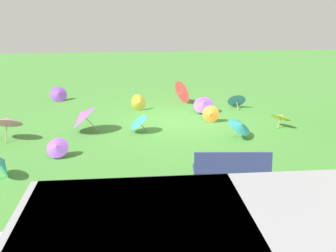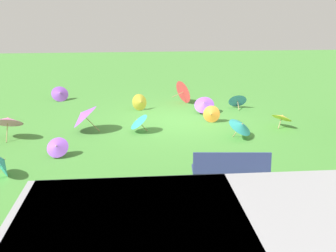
{
  "view_description": "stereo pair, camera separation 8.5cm",
  "coord_description": "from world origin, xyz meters",
  "px_view_note": "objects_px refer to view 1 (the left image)",
  "views": [
    {
      "loc": [
        1.64,
        12.34,
        3.78
      ],
      "look_at": [
        0.61,
        2.45,
        0.6
      ],
      "focal_mm": 40.71,
      "sensor_mm": 36.0,
      "label": 1
    },
    {
      "loc": [
        1.56,
        12.35,
        3.78
      ],
      "look_at": [
        0.61,
        2.45,
        0.6
      ],
      "focal_mm": 40.71,
      "sensor_mm": 36.0,
      "label": 2
    }
  ],
  "objects_px": {
    "parasol_red_0": "(184,91)",
    "parasol_yellow_0": "(139,102)",
    "parasol_teal_0": "(1,162)",
    "parasol_purple_1": "(203,104)",
    "park_bench": "(231,170)",
    "parasol_orange_0": "(211,114)",
    "parasol_teal_1": "(241,125)",
    "parasol_purple_3": "(82,115)",
    "parasol_blue_0": "(236,99)",
    "parasol_teal_2": "(138,121)",
    "parasol_pink_0": "(7,121)",
    "parasol_yellow_2": "(281,116)",
    "parasol_purple_2": "(59,94)",
    "parasol_purple_0": "(57,147)"
  },
  "relations": [
    {
      "from": "park_bench",
      "to": "parasol_orange_0",
      "type": "relative_size",
      "value": 2.72
    },
    {
      "from": "park_bench",
      "to": "parasol_purple_1",
      "type": "bearing_deg",
      "value": -95.36
    },
    {
      "from": "parasol_teal_0",
      "to": "parasol_purple_1",
      "type": "xyz_separation_m",
      "value": [
        -5.58,
        -4.81,
        -0.01
      ]
    },
    {
      "from": "parasol_purple_0",
      "to": "parasol_blue_0",
      "type": "bearing_deg",
      "value": -143.29
    },
    {
      "from": "parasol_teal_0",
      "to": "parasol_purple_3",
      "type": "bearing_deg",
      "value": -115.33
    },
    {
      "from": "parasol_purple_1",
      "to": "parasol_yellow_2",
      "type": "bearing_deg",
      "value": 139.4
    },
    {
      "from": "parasol_blue_0",
      "to": "parasol_yellow_0",
      "type": "relative_size",
      "value": 1.05
    },
    {
      "from": "parasol_yellow_0",
      "to": "parasol_purple_2",
      "type": "height_order",
      "value": "parasol_yellow_0"
    },
    {
      "from": "parasol_orange_0",
      "to": "parasol_pink_0",
      "type": "distance_m",
      "value": 6.34
    },
    {
      "from": "parasol_purple_3",
      "to": "parasol_teal_0",
      "type": "bearing_deg",
      "value": 64.67
    },
    {
      "from": "parasol_purple_3",
      "to": "parasol_pink_0",
      "type": "bearing_deg",
      "value": 12.51
    },
    {
      "from": "parasol_yellow_0",
      "to": "parasol_purple_0",
      "type": "height_order",
      "value": "parasol_yellow_0"
    },
    {
      "from": "parasol_purple_1",
      "to": "parasol_purple_2",
      "type": "relative_size",
      "value": 1.07
    },
    {
      "from": "parasol_red_0",
      "to": "parasol_purple_0",
      "type": "bearing_deg",
      "value": 53.02
    },
    {
      "from": "parasol_yellow_2",
      "to": "parasol_purple_1",
      "type": "height_order",
      "value": "parasol_purple_1"
    },
    {
      "from": "park_bench",
      "to": "parasol_teal_1",
      "type": "relative_size",
      "value": 1.65
    },
    {
      "from": "parasol_yellow_0",
      "to": "parasol_orange_0",
      "type": "bearing_deg",
      "value": 142.81
    },
    {
      "from": "parasol_purple_2",
      "to": "parasol_teal_0",
      "type": "bearing_deg",
      "value": 89.56
    },
    {
      "from": "parasol_teal_0",
      "to": "parasol_blue_0",
      "type": "bearing_deg",
      "value": -141.82
    },
    {
      "from": "parasol_yellow_2",
      "to": "parasol_purple_3",
      "type": "distance_m",
      "value": 6.28
    },
    {
      "from": "parasol_purple_0",
      "to": "parasol_purple_3",
      "type": "distance_m",
      "value": 2.13
    },
    {
      "from": "parasol_blue_0",
      "to": "parasol_teal_0",
      "type": "distance_m",
      "value": 8.9
    },
    {
      "from": "park_bench",
      "to": "parasol_blue_0",
      "type": "xyz_separation_m",
      "value": [
        -1.97,
        -6.65,
        -0.15
      ]
    },
    {
      "from": "parasol_pink_0",
      "to": "parasol_purple_3",
      "type": "distance_m",
      "value": 2.15
    },
    {
      "from": "parasol_red_0",
      "to": "parasol_yellow_2",
      "type": "height_order",
      "value": "parasol_red_0"
    },
    {
      "from": "parasol_pink_0",
      "to": "parasol_teal_2",
      "type": "distance_m",
      "value": 3.8
    },
    {
      "from": "parasol_purple_1",
      "to": "parasol_purple_2",
      "type": "height_order",
      "value": "parasol_purple_1"
    },
    {
      "from": "parasol_teal_2",
      "to": "parasol_red_0",
      "type": "bearing_deg",
      "value": -118.78
    },
    {
      "from": "parasol_purple_3",
      "to": "parasol_yellow_2",
      "type": "bearing_deg",
      "value": 178.27
    },
    {
      "from": "parasol_teal_0",
      "to": "parasol_pink_0",
      "type": "relative_size",
      "value": 0.95
    },
    {
      "from": "parasol_orange_0",
      "to": "parasol_teal_2",
      "type": "relative_size",
      "value": 0.83
    },
    {
      "from": "parasol_blue_0",
      "to": "parasol_purple_3",
      "type": "relative_size",
      "value": 0.7
    },
    {
      "from": "parasol_purple_2",
      "to": "parasol_orange_0",
      "type": "bearing_deg",
      "value": 147.3
    },
    {
      "from": "parasol_blue_0",
      "to": "parasol_red_0",
      "type": "bearing_deg",
      "value": -27.18
    },
    {
      "from": "parasol_purple_3",
      "to": "parasol_teal_1",
      "type": "bearing_deg",
      "value": 167.08
    },
    {
      "from": "parasol_teal_1",
      "to": "parasol_purple_3",
      "type": "bearing_deg",
      "value": -12.92
    },
    {
      "from": "parasol_teal_0",
      "to": "parasol_teal_1",
      "type": "relative_size",
      "value": 0.86
    },
    {
      "from": "parasol_red_0",
      "to": "parasol_teal_1",
      "type": "bearing_deg",
      "value": 103.34
    },
    {
      "from": "parasol_yellow_2",
      "to": "parasol_purple_2",
      "type": "relative_size",
      "value": 1.1
    },
    {
      "from": "park_bench",
      "to": "parasol_purple_1",
      "type": "height_order",
      "value": "park_bench"
    },
    {
      "from": "park_bench",
      "to": "parasol_yellow_2",
      "type": "distance_m",
      "value": 4.92
    },
    {
      "from": "parasol_purple_1",
      "to": "parasol_orange_0",
      "type": "bearing_deg",
      "value": 92.03
    },
    {
      "from": "parasol_teal_1",
      "to": "parasol_purple_2",
      "type": "bearing_deg",
      "value": -40.56
    },
    {
      "from": "parasol_teal_0",
      "to": "parasol_teal_2",
      "type": "height_order",
      "value": "parasol_teal_0"
    },
    {
      "from": "parasol_red_0",
      "to": "parasol_yellow_0",
      "type": "bearing_deg",
      "value": 28.71
    },
    {
      "from": "parasol_blue_0",
      "to": "parasol_pink_0",
      "type": "distance_m",
      "value": 8.13
    },
    {
      "from": "parasol_purple_2",
      "to": "parasol_pink_0",
      "type": "height_order",
      "value": "parasol_pink_0"
    },
    {
      "from": "parasol_orange_0",
      "to": "parasol_teal_0",
      "type": "xyz_separation_m",
      "value": [
        5.62,
        3.71,
        0.09
      ]
    },
    {
      "from": "parasol_teal_1",
      "to": "parasol_teal_0",
      "type": "bearing_deg",
      "value": 18.46
    },
    {
      "from": "park_bench",
      "to": "parasol_purple_2",
      "type": "bearing_deg",
      "value": -59.5
    }
  ]
}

